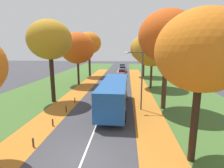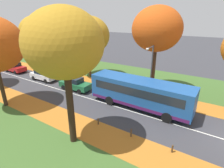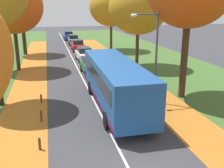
{
  "view_description": "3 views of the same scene",
  "coord_description": "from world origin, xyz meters",
  "px_view_note": "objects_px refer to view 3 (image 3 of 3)",
  "views": [
    {
      "loc": [
        2.44,
        -8.91,
        6.26
      ],
      "look_at": [
        0.78,
        10.69,
        2.27
      ],
      "focal_mm": 28.0,
      "sensor_mm": 36.0,
      "label": 1
    },
    {
      "loc": [
        -13.87,
        2.42,
        8.79
      ],
      "look_at": [
        0.89,
        11.82,
        2.03
      ],
      "focal_mm": 28.0,
      "sensor_mm": 36.0,
      "label": 2
    },
    {
      "loc": [
        -2.86,
        -7.17,
        6.41
      ],
      "look_at": [
        1.01,
        8.73,
        1.51
      ],
      "focal_mm": 42.0,
      "sensor_mm": 36.0,
      "label": 3
    }
  ],
  "objects_px": {
    "bus": "(115,81)",
    "car_red_third_in_line": "(78,45)",
    "tree_right_mid": "(138,8)",
    "streetlamp_right": "(152,49)",
    "car_grey_fourth_in_line": "(73,40)",
    "car_green_lead": "(92,66)",
    "bollard_third": "(40,144)",
    "car_white_following": "(84,54)",
    "car_blue_trailing": "(69,36)",
    "tree_left_mid": "(12,6)",
    "bollard_fifth": "(41,99)",
    "tree_right_far": "(111,7)",
    "bollard_fourth": "(41,116)"
  },
  "relations": [
    {
      "from": "car_grey_fourth_in_line",
      "to": "car_blue_trailing",
      "type": "distance_m",
      "value": 6.67
    },
    {
      "from": "tree_left_mid",
      "to": "bus",
      "type": "bearing_deg",
      "value": -59.45
    },
    {
      "from": "car_green_lead",
      "to": "bollard_fourth",
      "type": "bearing_deg",
      "value": -114.21
    },
    {
      "from": "tree_right_mid",
      "to": "car_blue_trailing",
      "type": "bearing_deg",
      "value": 101.52
    },
    {
      "from": "tree_right_mid",
      "to": "streetlamp_right",
      "type": "xyz_separation_m",
      "value": [
        -2.71,
        -10.7,
        -2.5
      ]
    },
    {
      "from": "tree_right_mid",
      "to": "tree_right_far",
      "type": "xyz_separation_m",
      "value": [
        -0.12,
        11.51,
        0.05
      ]
    },
    {
      "from": "bollard_fifth",
      "to": "car_blue_trailing",
      "type": "bearing_deg",
      "value": 82.33
    },
    {
      "from": "car_white_following",
      "to": "bus",
      "type": "bearing_deg",
      "value": -90.43
    },
    {
      "from": "tree_left_mid",
      "to": "bus",
      "type": "height_order",
      "value": "tree_left_mid"
    },
    {
      "from": "car_white_following",
      "to": "car_red_third_in_line",
      "type": "distance_m",
      "value": 7.6
    },
    {
      "from": "bollard_third",
      "to": "car_red_third_in_line",
      "type": "distance_m",
      "value": 28.03
    },
    {
      "from": "tree_right_far",
      "to": "streetlamp_right",
      "type": "height_order",
      "value": "tree_right_far"
    },
    {
      "from": "car_white_following",
      "to": "car_green_lead",
      "type": "bearing_deg",
      "value": -91.7
    },
    {
      "from": "car_white_following",
      "to": "car_blue_trailing",
      "type": "relative_size",
      "value": 1.01
    },
    {
      "from": "car_green_lead",
      "to": "car_white_following",
      "type": "height_order",
      "value": "same"
    },
    {
      "from": "bollard_third",
      "to": "car_grey_fourth_in_line",
      "type": "distance_m",
      "value": 34.89
    },
    {
      "from": "tree_left_mid",
      "to": "car_white_following",
      "type": "xyz_separation_m",
      "value": [
        7.29,
        3.23,
        -5.54
      ]
    },
    {
      "from": "car_red_third_in_line",
      "to": "car_grey_fourth_in_line",
      "type": "relative_size",
      "value": 0.99
    },
    {
      "from": "car_red_third_in_line",
      "to": "car_grey_fourth_in_line",
      "type": "bearing_deg",
      "value": 89.63
    },
    {
      "from": "car_green_lead",
      "to": "bollard_fifth",
      "type": "bearing_deg",
      "value": -123.23
    },
    {
      "from": "bollard_third",
      "to": "bus",
      "type": "height_order",
      "value": "bus"
    },
    {
      "from": "bollard_fifth",
      "to": "bus",
      "type": "height_order",
      "value": "bus"
    },
    {
      "from": "tree_right_mid",
      "to": "car_green_lead",
      "type": "distance_m",
      "value": 7.79
    },
    {
      "from": "tree_left_mid",
      "to": "car_blue_trailing",
      "type": "xyz_separation_m",
      "value": [
        7.11,
        24.44,
        -5.54
      ]
    },
    {
      "from": "streetlamp_right",
      "to": "bollard_third",
      "type": "bearing_deg",
      "value": -147.46
    },
    {
      "from": "bollard_third",
      "to": "streetlamp_right",
      "type": "height_order",
      "value": "streetlamp_right"
    },
    {
      "from": "bus",
      "to": "car_grey_fourth_in_line",
      "type": "height_order",
      "value": "bus"
    },
    {
      "from": "car_red_third_in_line",
      "to": "car_blue_trailing",
      "type": "relative_size",
      "value": 1.0
    },
    {
      "from": "bollard_third",
      "to": "tree_right_mid",
      "type": "bearing_deg",
      "value": 57.0
    },
    {
      "from": "car_grey_fourth_in_line",
      "to": "car_white_following",
      "type": "bearing_deg",
      "value": -90.46
    },
    {
      "from": "bollard_fifth",
      "to": "bus",
      "type": "bearing_deg",
      "value": -19.87
    },
    {
      "from": "bus",
      "to": "bollard_fifth",
      "type": "bearing_deg",
      "value": 160.13
    },
    {
      "from": "tree_left_mid",
      "to": "car_green_lead",
      "type": "relative_size",
      "value": 2.12
    },
    {
      "from": "bus",
      "to": "car_blue_trailing",
      "type": "height_order",
      "value": "bus"
    },
    {
      "from": "bus",
      "to": "car_red_third_in_line",
      "type": "bearing_deg",
      "value": 89.53
    },
    {
      "from": "bollard_fifth",
      "to": "bollard_fourth",
      "type": "bearing_deg",
      "value": -89.13
    },
    {
      "from": "tree_left_mid",
      "to": "car_blue_trailing",
      "type": "bearing_deg",
      "value": 73.79
    },
    {
      "from": "streetlamp_right",
      "to": "bus",
      "type": "xyz_separation_m",
      "value": [
        -2.49,
        -0.01,
        -2.04
      ]
    },
    {
      "from": "bollard_fourth",
      "to": "car_grey_fourth_in_line",
      "type": "bearing_deg",
      "value": 81.04
    },
    {
      "from": "tree_left_mid",
      "to": "car_grey_fourth_in_line",
      "type": "xyz_separation_m",
      "value": [
        7.4,
        17.77,
        -5.54
      ]
    },
    {
      "from": "bollard_fifth",
      "to": "car_blue_trailing",
      "type": "distance_m",
      "value": 35.18
    },
    {
      "from": "bus",
      "to": "car_white_following",
      "type": "bearing_deg",
      "value": 89.57
    },
    {
      "from": "streetlamp_right",
      "to": "car_grey_fourth_in_line",
      "type": "bearing_deg",
      "value": 94.32
    },
    {
      "from": "car_red_third_in_line",
      "to": "car_grey_fourth_in_line",
      "type": "height_order",
      "value": "same"
    },
    {
      "from": "car_white_following",
      "to": "car_blue_trailing",
      "type": "bearing_deg",
      "value": 90.49
    },
    {
      "from": "bollard_fifth",
      "to": "car_red_third_in_line",
      "type": "relative_size",
      "value": 0.14
    },
    {
      "from": "car_grey_fourth_in_line",
      "to": "car_green_lead",
      "type": "bearing_deg",
      "value": -90.84
    },
    {
      "from": "tree_right_far",
      "to": "car_red_third_in_line",
      "type": "xyz_separation_m",
      "value": [
        -4.9,
        0.77,
        -5.47
      ]
    },
    {
      "from": "tree_left_mid",
      "to": "car_blue_trailing",
      "type": "relative_size",
      "value": 2.14
    },
    {
      "from": "car_white_following",
      "to": "tree_right_far",
      "type": "bearing_deg",
      "value": 53.96
    }
  ]
}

